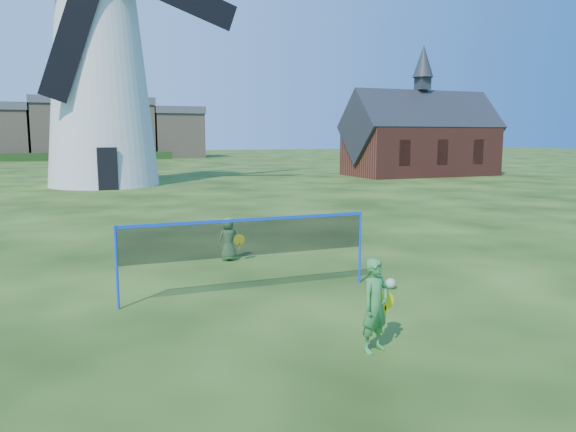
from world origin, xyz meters
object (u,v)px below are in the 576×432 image
(badminton_net, at_px, (248,239))
(player_boy, at_px, (229,239))
(chapel, at_px, (421,139))
(windmill, at_px, (100,71))
(player_girl, at_px, (375,305))
(play_ball, at_px, (391,283))

(badminton_net, bearing_deg, player_boy, 81.72)
(chapel, bearing_deg, player_boy, -133.18)
(windmill, xyz_separation_m, player_girl, (2.02, -30.17, -6.44))
(windmill, bearing_deg, chapel, 0.80)
(player_girl, xyz_separation_m, player_boy, (-0.40, 6.58, -0.15))
(chapel, distance_m, player_girl, 37.71)
(player_girl, xyz_separation_m, play_ball, (2.02, 2.79, -0.58))
(badminton_net, bearing_deg, play_ball, -12.84)
(chapel, xyz_separation_m, player_girl, (-22.06, -30.51, -2.16))
(player_girl, height_order, player_boy, player_girl)
(badminton_net, bearing_deg, windmill, 92.50)
(player_boy, distance_m, play_ball, 4.52)
(chapel, relative_size, player_boy, 10.98)
(player_girl, bearing_deg, badminton_net, 83.85)
(windmill, bearing_deg, badminton_net, -87.50)
(windmill, relative_size, chapel, 1.77)
(windmill, height_order, chapel, windmill)
(chapel, xyz_separation_m, badminton_net, (-22.91, -27.06, -1.72))
(windmill, height_order, player_girl, windmill)
(windmill, relative_size, badminton_net, 4.20)
(windmill, bearing_deg, player_boy, -86.06)
(windmill, distance_m, play_ball, 28.56)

